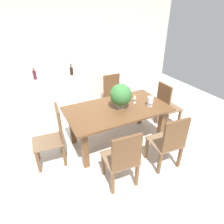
# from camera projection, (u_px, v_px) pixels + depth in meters

# --- Properties ---
(ground_plane) EXTENTS (7.04, 7.04, 0.00)m
(ground_plane) POSITION_uv_depth(u_px,v_px,m) (117.00, 141.00, 3.74)
(ground_plane) COLOR silver
(back_wall) EXTENTS (6.40, 0.10, 2.60)m
(back_wall) POSITION_uv_depth(u_px,v_px,m) (72.00, 48.00, 5.10)
(back_wall) COLOR beige
(back_wall) RESTS_ON ground
(dining_table) EXTENTS (1.81, 1.00, 0.73)m
(dining_table) POSITION_uv_depth(u_px,v_px,m) (117.00, 114.00, 3.45)
(dining_table) COLOR brown
(dining_table) RESTS_ON ground
(chair_far_right) EXTENTS (0.43, 0.41, 0.98)m
(chair_far_right) POSITION_uv_depth(u_px,v_px,m) (113.00, 94.00, 4.37)
(chair_far_right) COLOR brown
(chair_far_right) RESTS_ON ground
(chair_near_right) EXTENTS (0.49, 0.49, 0.95)m
(chair_near_right) POSITION_uv_depth(u_px,v_px,m) (169.00, 141.00, 2.91)
(chair_near_right) COLOR brown
(chair_near_right) RESTS_ON ground
(chair_foot_end) EXTENTS (0.42, 0.43, 0.99)m
(chair_foot_end) POSITION_uv_depth(u_px,v_px,m) (166.00, 104.00, 3.94)
(chair_foot_end) COLOR brown
(chair_foot_end) RESTS_ON ground
(chair_head_end) EXTENTS (0.51, 0.44, 1.01)m
(chair_head_end) POSITION_uv_depth(u_px,v_px,m) (54.00, 135.00, 3.03)
(chair_head_end) COLOR brown
(chair_head_end) RESTS_ON ground
(chair_near_left) EXTENTS (0.49, 0.49, 0.95)m
(chair_near_left) POSITION_uv_depth(u_px,v_px,m) (123.00, 158.00, 2.59)
(chair_near_left) COLOR brown
(chair_near_left) RESTS_ON ground
(flower_centerpiece) EXTENTS (0.38, 0.38, 0.44)m
(flower_centerpiece) POSITION_uv_depth(u_px,v_px,m) (121.00, 95.00, 3.28)
(flower_centerpiece) COLOR gray
(flower_centerpiece) RESTS_ON dining_table
(crystal_vase_left) EXTENTS (0.11, 0.11, 0.17)m
(crystal_vase_left) POSITION_uv_depth(u_px,v_px,m) (150.00, 100.00, 3.41)
(crystal_vase_left) COLOR silver
(crystal_vase_left) RESTS_ON dining_table
(crystal_vase_center_near) EXTENTS (0.11, 0.11, 0.21)m
(crystal_vase_center_near) POSITION_uv_depth(u_px,v_px,m) (127.00, 92.00, 3.68)
(crystal_vase_center_near) COLOR silver
(crystal_vase_center_near) RESTS_ON dining_table
(wine_glass) EXTENTS (0.06, 0.06, 0.16)m
(wine_glass) POSITION_uv_depth(u_px,v_px,m) (135.00, 97.00, 3.51)
(wine_glass) COLOR silver
(wine_glass) RESTS_ON dining_table
(kitchen_counter) EXTENTS (1.83, 0.61, 0.93)m
(kitchen_counter) POSITION_uv_depth(u_px,v_px,m) (67.00, 92.00, 4.63)
(kitchen_counter) COLOR silver
(kitchen_counter) RESTS_ON ground
(wine_bottle_clear) EXTENTS (0.08, 0.08, 0.25)m
(wine_bottle_clear) POSITION_uv_depth(u_px,v_px,m) (96.00, 67.00, 4.55)
(wine_bottle_clear) COLOR #B2BFB7
(wine_bottle_clear) RESTS_ON kitchen_counter
(wine_bottle_tall) EXTENTS (0.08, 0.08, 0.25)m
(wine_bottle_tall) POSITION_uv_depth(u_px,v_px,m) (90.00, 68.00, 4.51)
(wine_bottle_tall) COLOR #B2BFB7
(wine_bottle_tall) RESTS_ON kitchen_counter
(wine_bottle_amber) EXTENTS (0.07, 0.07, 0.24)m
(wine_bottle_amber) POSITION_uv_depth(u_px,v_px,m) (35.00, 75.00, 4.06)
(wine_bottle_amber) COLOR #511E28
(wine_bottle_amber) RESTS_ON kitchen_counter
(wine_bottle_dark) EXTENTS (0.08, 0.08, 0.25)m
(wine_bottle_dark) POSITION_uv_depth(u_px,v_px,m) (71.00, 71.00, 4.31)
(wine_bottle_dark) COLOR black
(wine_bottle_dark) RESTS_ON kitchen_counter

